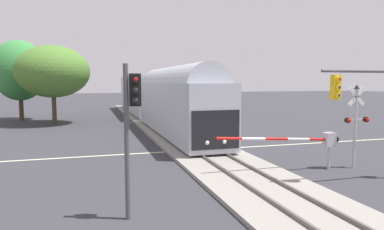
% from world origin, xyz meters
% --- Properties ---
extents(ground_plane, '(220.00, 220.00, 0.00)m').
position_xyz_m(ground_plane, '(0.00, 0.00, 0.00)').
color(ground_plane, '#333338').
extents(road_centre_stripe, '(44.00, 0.20, 0.01)m').
position_xyz_m(road_centre_stripe, '(0.00, 0.00, 0.00)').
color(road_centre_stripe, beige).
rests_on(road_centre_stripe, ground).
extents(railway_track, '(4.40, 80.00, 0.32)m').
position_xyz_m(railway_track, '(0.00, 0.00, 0.10)').
color(railway_track, gray).
rests_on(railway_track, ground).
extents(commuter_train, '(3.04, 39.56, 5.16)m').
position_xyz_m(commuter_train, '(0.00, 15.27, 2.79)').
color(commuter_train, '#B2B7C1').
rests_on(commuter_train, railway_track).
extents(crossing_gate_near, '(6.54, 0.40, 1.86)m').
position_xyz_m(crossing_gate_near, '(3.98, -6.25, 1.44)').
color(crossing_gate_near, '#B7B7BC').
rests_on(crossing_gate_near, ground).
extents(crossing_signal_mast, '(1.36, 0.44, 4.17)m').
position_xyz_m(crossing_signal_mast, '(6.01, -6.61, 2.54)').
color(crossing_signal_mast, '#B2B2B7').
rests_on(crossing_signal_mast, ground).
extents(traffic_signal_near_left, '(0.53, 0.38, 4.87)m').
position_xyz_m(traffic_signal_near_left, '(-5.37, -9.92, 3.27)').
color(traffic_signal_near_left, '#4C4C51').
rests_on(traffic_signal_near_left, ground).
extents(pine_left_background, '(5.75, 5.75, 8.80)m').
position_xyz_m(pine_left_background, '(-13.75, 21.57, 5.48)').
color(pine_left_background, '#4C3828').
rests_on(pine_left_background, ground).
extents(oak_behind_train, '(7.19, 7.19, 7.88)m').
position_xyz_m(oak_behind_train, '(-9.93, 16.81, 5.28)').
color(oak_behind_train, '#4C3828').
rests_on(oak_behind_train, ground).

